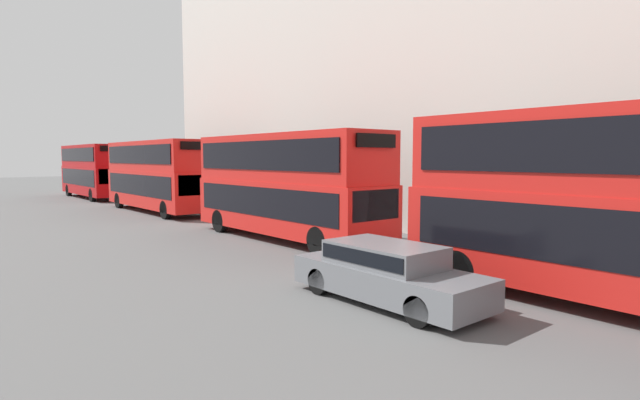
{
  "coord_description": "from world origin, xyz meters",
  "views": [
    {
      "loc": [
        -10.16,
        3.5,
        3.33
      ],
      "look_at": [
        0.48,
        16.35,
        1.9
      ],
      "focal_mm": 28.0,
      "sensor_mm": 36.0,
      "label": 1
    }
  ],
  "objects_px": {
    "car_hatchback": "(387,271)",
    "bus_trailing": "(94,169)",
    "bus_second_in_queue": "(286,182)",
    "bus_third_in_queue": "(158,173)",
    "pedestrian": "(133,188)"
  },
  "relations": [
    {
      "from": "bus_second_in_queue",
      "to": "bus_third_in_queue",
      "type": "distance_m",
      "value": 13.37
    },
    {
      "from": "bus_trailing",
      "to": "car_hatchback",
      "type": "bearing_deg",
      "value": -95.46
    },
    {
      "from": "car_hatchback",
      "to": "bus_trailing",
      "type": "bearing_deg",
      "value": 84.54
    },
    {
      "from": "pedestrian",
      "to": "bus_third_in_queue",
      "type": "bearing_deg",
      "value": -101.35
    },
    {
      "from": "car_hatchback",
      "to": "pedestrian",
      "type": "relative_size",
      "value": 2.69
    },
    {
      "from": "bus_second_in_queue",
      "to": "bus_trailing",
      "type": "height_order",
      "value": "bus_trailing"
    },
    {
      "from": "bus_second_in_queue",
      "to": "bus_third_in_queue",
      "type": "bearing_deg",
      "value": 90.0
    },
    {
      "from": "bus_trailing",
      "to": "pedestrian",
      "type": "bearing_deg",
      "value": -51.59
    },
    {
      "from": "car_hatchback",
      "to": "bus_third_in_queue",
      "type": "bearing_deg",
      "value": 81.23
    },
    {
      "from": "bus_second_in_queue",
      "to": "car_hatchback",
      "type": "height_order",
      "value": "bus_second_in_queue"
    },
    {
      "from": "bus_trailing",
      "to": "pedestrian",
      "type": "distance_m",
      "value": 3.81
    },
    {
      "from": "bus_trailing",
      "to": "bus_third_in_queue",
      "type": "bearing_deg",
      "value": -90.0
    },
    {
      "from": "bus_third_in_queue",
      "to": "bus_trailing",
      "type": "distance_m",
      "value": 13.51
    },
    {
      "from": "bus_second_in_queue",
      "to": "pedestrian",
      "type": "xyz_separation_m",
      "value": [
        2.16,
        24.15,
        -1.51
      ]
    },
    {
      "from": "bus_trailing",
      "to": "bus_second_in_queue",
      "type": "bearing_deg",
      "value": -90.0
    }
  ]
}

